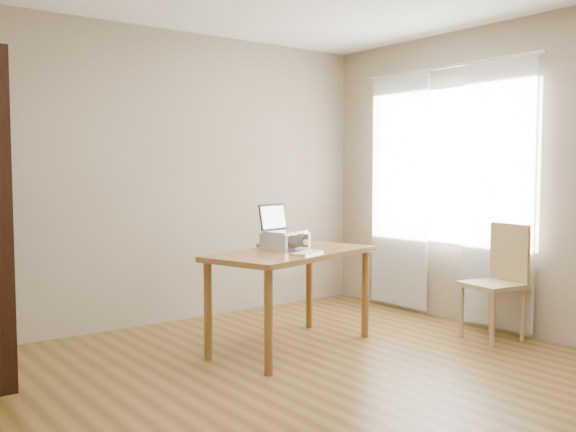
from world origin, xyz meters
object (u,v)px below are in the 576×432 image
object	(u,v)px
desk	(292,264)
laptop	(281,225)
keyboard	(307,253)
chair	(498,277)
cat	(281,241)

from	to	relation	value
desk	laptop	bearing A→B (deg)	74.87
desk	laptop	size ratio (longest dim) A/B	4.26
keyboard	laptop	bearing A→B (deg)	60.16
chair	desk	bearing A→B (deg)	161.89
keyboard	chair	world-z (taller)	chair
desk	laptop	xyz separation A→B (m)	(0.00, 0.13, 0.29)
chair	cat	bearing A→B (deg)	158.94
cat	chair	xyz separation A→B (m)	(1.54, -0.88, -0.31)
cat	chair	size ratio (longest dim) A/B	0.52
cat	chair	bearing A→B (deg)	-56.00
desk	keyboard	world-z (taller)	keyboard
desk	laptop	world-z (taller)	laptop
keyboard	cat	bearing A→B (deg)	62.84
laptop	cat	size ratio (longest dim) A/B	0.73
desk	cat	xyz separation A→B (m)	(-0.02, 0.11, 0.17)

